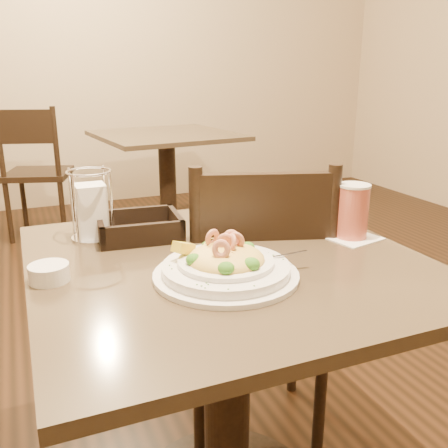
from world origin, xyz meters
name	(u,v)px	position (x,y,z in m)	size (l,w,h in m)	color
main_table	(227,344)	(0.00, 0.00, 0.50)	(0.90, 0.90, 0.73)	black
background_table	(167,166)	(0.54, 2.36, 0.50)	(1.00, 1.00, 0.73)	black
dining_chair_near	(256,298)	(0.19, 0.21, 0.50)	(0.53, 0.53, 0.93)	black
dining_chair_far	(36,169)	(-0.32, 2.65, 0.50)	(0.52, 0.52, 0.93)	black
pasta_bowl	(226,265)	(-0.05, -0.10, 0.76)	(0.35, 0.32, 0.10)	white
drink_glass	(353,212)	(0.36, 0.01, 0.81)	(0.15, 0.15, 0.15)	white
bread_basket	(139,229)	(-0.16, 0.24, 0.75)	(0.23, 0.20, 0.06)	black
napkin_caddy	(92,209)	(-0.27, 0.27, 0.81)	(0.12, 0.12, 0.19)	silver
side_plate	(250,218)	(0.19, 0.26, 0.74)	(0.17, 0.17, 0.01)	white
butter_ramekin	(49,273)	(-0.40, 0.02, 0.75)	(0.08, 0.08, 0.04)	white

